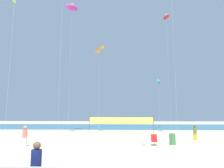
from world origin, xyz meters
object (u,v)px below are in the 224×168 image
Objects in this scene: mother_figure at (36,164)px; beachgoer_coral_shirt at (25,135)px; beachgoer_olive_shirt at (195,132)px; beach_handbag at (144,145)px; trash_barrel at (172,139)px; folding_beach_chair at (154,140)px; kite_magenta_inflatable at (72,8)px; kite_cyan_tube at (158,81)px; kite_lime_diamond at (14,11)px; volleyball_net at (120,121)px; kite_orange_tube at (99,50)px; kite_red_inflatable at (166,17)px.

beachgoer_coral_shirt is at bearing 104.30° from mother_figure.
beachgoer_olive_shirt reaches higher than beach_handbag.
beach_handbag is at bearing 51.27° from mother_figure.
beachgoer_coral_shirt is at bearing -172.66° from trash_barrel.
kite_magenta_inflatable is (-10.29, 11.18, 18.34)m from folding_beach_chair.
beachgoer_olive_shirt is 0.93× the size of beachgoer_coral_shirt.
kite_lime_diamond reaches higher than kite_cyan_tube.
trash_barrel is 24.40m from kite_magenta_inflatable.
kite_cyan_tube is (8.95, 25.62, 6.98)m from mother_figure.
kite_cyan_tube is 17.81m from kite_magenta_inflatable.
beach_handbag is (4.77, 10.00, -0.75)m from mother_figure.
kite_magenta_inflatable is at bearing 171.93° from volleyball_net.
beach_handbag is 16.57m from kite_orange_tube.
folding_beach_chair is 16.26m from kite_orange_tube.
volleyball_net is at bearing 31.90° from beachgoer_olive_shirt.
kite_red_inflatable is 1.40× the size of kite_lime_diamond.
kite_orange_tube is at bearing -12.64° from kite_magenta_inflatable.
kite_magenta_inflatable is (-15.63, -5.80, -0.92)m from kite_red_inflatable.
volleyball_net is 0.43× the size of kite_red_inflatable.
beachgoer_olive_shirt is 16.08m from beachgoer_coral_shirt.
trash_barrel is at bearing 42.95° from mother_figure.
volleyball_net is at bearing -141.51° from kite_cyan_tube.
trash_barrel is 20.10m from kite_lime_diamond.
kite_lime_diamond is 0.74× the size of kite_magenta_inflatable.
kite_orange_tube is at bearing 178.93° from volleyball_net.
kite_lime_diamond is at bearing 131.44° from folding_beach_chair.
kite_cyan_tube is at bearing 35.82° from folding_beach_chair.
beachgoer_coral_shirt is (-15.30, -4.96, 0.07)m from beachgoer_olive_shirt.
trash_barrel is 2.75m from beach_handbag.
trash_barrel is at bearing -96.28° from kite_cyan_tube.
beachgoer_coral_shirt is 0.08× the size of kite_red_inflatable.
mother_figure is at bearing -111.88° from kite_red_inflatable.
kite_magenta_inflatable is at bearing 88.61° from mother_figure.
kite_lime_diamond reaches higher than volleyball_net.
beachgoer_coral_shirt is 10.69m from folding_beach_chair.
kite_lime_diamond is at bearing -141.31° from kite_red_inflatable.
kite_orange_tube is 15.38m from kite_red_inflatable.
folding_beach_chair is (-4.69, -3.72, -0.35)m from beachgoer_olive_shirt.
volleyball_net is (-7.61, 6.42, 0.82)m from beachgoer_olive_shirt.
kite_orange_tube is 11.87m from kite_lime_diamond.
beachgoer_coral_shirt is at bearing -91.46° from kite_magenta_inflatable.
kite_lime_diamond is (-8.02, -8.62, 1.52)m from kite_orange_tube.
beachgoer_olive_shirt is 22.44m from kite_lime_diamond.
kite_red_inflatable is (11.22, 6.79, 8.04)m from kite_orange_tube.
kite_cyan_tube is at bearing 38.49° from volleyball_net.
beachgoer_olive_shirt is at bearing 40.74° from mother_figure.
beachgoer_coral_shirt is 0.19× the size of volleyball_net.
mother_figure is at bearing -109.25° from kite_cyan_tube.
kite_lime_diamond is (-15.50, 1.24, 12.73)m from trash_barrel.
kite_red_inflatable reaches higher than beach_handbag.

